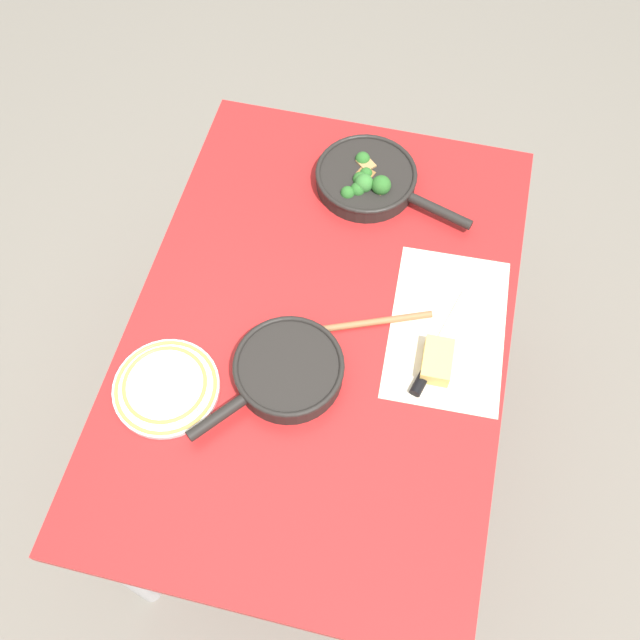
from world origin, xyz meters
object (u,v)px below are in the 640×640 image
object	(u,v)px
cheese_block	(437,361)
dinner_plate_stack	(166,386)
skillet_broccoli	(368,179)
grater_knife	(435,357)
skillet_eggs	(288,370)
wooden_spoon	(328,328)

from	to	relation	value
cheese_block	dinner_plate_stack	distance (m)	0.57
skillet_broccoli	grater_knife	bearing A→B (deg)	-43.14
skillet_broccoli	dinner_plate_stack	xyz separation A→B (m)	(0.63, -0.30, -0.01)
grater_knife	skillet_broccoli	bearing A→B (deg)	44.44
skillet_eggs	wooden_spoon	bearing A→B (deg)	-165.54
skillet_eggs	grater_knife	distance (m)	0.31
cheese_block	dinner_plate_stack	xyz separation A→B (m)	(0.18, -0.53, -0.01)
wooden_spoon	dinner_plate_stack	xyz separation A→B (m)	(0.21, -0.29, 0.01)
skillet_broccoli	dinner_plate_stack	distance (m)	0.69
grater_knife	cheese_block	xyz separation A→B (m)	(0.02, 0.01, 0.01)
dinner_plate_stack	grater_knife	bearing A→B (deg)	110.59
grater_knife	cheese_block	distance (m)	0.02
skillet_broccoli	skillet_eggs	xyz separation A→B (m)	(0.54, -0.06, -0.00)
skillet_broccoli	dinner_plate_stack	size ratio (longest dim) A/B	1.77
skillet_broccoli	skillet_eggs	size ratio (longest dim) A/B	1.25
wooden_spoon	dinner_plate_stack	world-z (taller)	dinner_plate_stack
skillet_broccoli	skillet_eggs	world-z (taller)	skillet_broccoli
wooden_spoon	dinner_plate_stack	size ratio (longest dim) A/B	1.60
grater_knife	skillet_eggs	bearing A→B (deg)	126.78
grater_knife	cheese_block	size ratio (longest dim) A/B	2.84
skillet_broccoli	wooden_spoon	size ratio (longest dim) A/B	1.11
skillet_eggs	dinner_plate_stack	world-z (taller)	skillet_eggs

